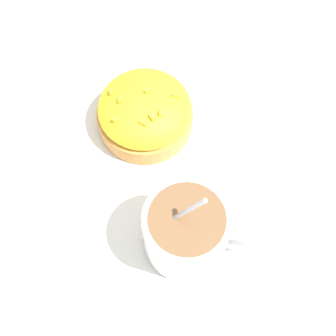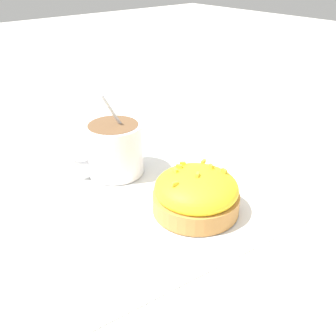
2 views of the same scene
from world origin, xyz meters
TOP-DOWN VIEW (x-y plane):
  - ground_plane at (0.00, 0.00)m, footprint 3.00×3.00m
  - paper_napkin at (0.00, 0.00)m, footprint 0.35×0.35m
  - coffee_cup at (-0.07, -0.02)m, footprint 0.08×0.11m
  - frosted_pastry at (0.07, 0.01)m, footprint 0.10×0.10m

SIDE VIEW (x-z plane):
  - ground_plane at x=0.00m, z-range 0.00..0.00m
  - paper_napkin at x=0.00m, z-range 0.00..0.00m
  - frosted_pastry at x=0.07m, z-range 0.00..0.05m
  - coffee_cup at x=-0.07m, z-range -0.02..0.10m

